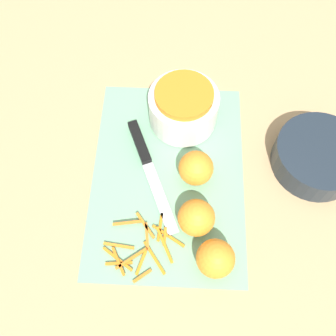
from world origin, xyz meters
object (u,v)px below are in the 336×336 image
at_px(bowl_dark, 318,156).
at_px(orange_right, 196,170).
at_px(orange_left, 196,218).
at_px(knife, 144,155).
at_px(orange_back, 215,258).
at_px(bowl_speckled, 183,107).

distance_m(bowl_dark, orange_right, 0.25).
xyz_separation_m(bowl_dark, orange_left, (0.14, -0.24, 0.01)).
relative_size(knife, orange_back, 3.59).
bearing_deg(bowl_dark, knife, -89.48).
bearing_deg(orange_left, bowl_dark, 120.80).
height_order(bowl_dark, knife, bowl_dark).
relative_size(bowl_dark, orange_left, 2.54).
height_order(bowl_dark, orange_right, orange_right).
relative_size(knife, orange_right, 3.59).
bearing_deg(orange_left, orange_right, -178.81).
distance_m(bowl_speckled, bowl_dark, 0.29).
height_order(bowl_dark, orange_back, orange_back).
xyz_separation_m(bowl_speckled, orange_back, (0.31, 0.06, -0.01)).
xyz_separation_m(bowl_dark, orange_back, (0.22, -0.21, 0.01)).
relative_size(bowl_speckled, orange_back, 2.10).
height_order(bowl_speckled, orange_right, bowl_speckled).
height_order(bowl_speckled, bowl_dark, bowl_speckled).
height_order(orange_right, orange_back, same).
bearing_deg(orange_back, orange_right, -167.96).
bearing_deg(orange_right, orange_back, 12.04).
bearing_deg(bowl_speckled, orange_left, 7.26).
xyz_separation_m(knife, orange_right, (0.04, 0.10, 0.03)).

